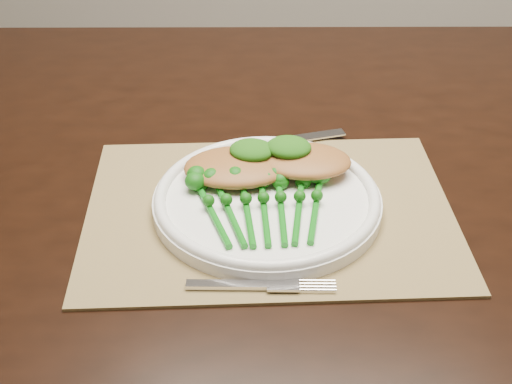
# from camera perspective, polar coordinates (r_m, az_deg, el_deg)

# --- Properties ---
(dining_table) EXTENTS (1.71, 1.12, 0.75)m
(dining_table) POSITION_cam_1_polar(r_m,az_deg,el_deg) (1.25, 4.02, -11.19)
(dining_table) COLOR black
(dining_table) RESTS_ON ground
(placemat) EXTENTS (0.50, 0.41, 0.00)m
(placemat) POSITION_cam_1_polar(r_m,az_deg,el_deg) (0.88, 1.09, -1.52)
(placemat) COLOR olive
(placemat) RESTS_ON dining_table
(dinner_plate) EXTENTS (0.28, 0.28, 0.03)m
(dinner_plate) POSITION_cam_1_polar(r_m,az_deg,el_deg) (0.87, 0.89, -0.61)
(dinner_plate) COLOR white
(dinner_plate) RESTS_ON placemat
(knife) EXTENTS (0.19, 0.09, 0.01)m
(knife) POSITION_cam_1_polar(r_m,az_deg,el_deg) (1.00, 0.74, 3.90)
(knife) COLOR silver
(knife) RESTS_ON placemat
(fork) EXTENTS (0.16, 0.04, 0.00)m
(fork) POSITION_cam_1_polar(r_m,az_deg,el_deg) (0.77, 1.19, -7.46)
(fork) COLOR silver
(fork) RESTS_ON placemat
(chicken_fillet_left) EXTENTS (0.15, 0.12, 0.03)m
(chicken_fillet_left) POSITION_cam_1_polar(r_m,az_deg,el_deg) (0.90, -1.49, 2.02)
(chicken_fillet_left) COLOR #9E632E
(chicken_fillet_left) RESTS_ON dinner_plate
(chicken_fillet_right) EXTENTS (0.13, 0.09, 0.02)m
(chicken_fillet_right) POSITION_cam_1_polar(r_m,az_deg,el_deg) (0.91, 3.82, 2.53)
(chicken_fillet_right) COLOR #9E632E
(chicken_fillet_right) RESTS_ON dinner_plate
(pesto_dollop_left) EXTENTS (0.06, 0.05, 0.02)m
(pesto_dollop_left) POSITION_cam_1_polar(r_m,az_deg,el_deg) (0.91, -0.34, 3.37)
(pesto_dollop_left) COLOR #124409
(pesto_dollop_left) RESTS_ON chicken_fillet_left
(pesto_dollop_right) EXTENTS (0.06, 0.05, 0.02)m
(pesto_dollop_right) POSITION_cam_1_polar(r_m,az_deg,el_deg) (0.91, 2.65, 3.60)
(pesto_dollop_right) COLOR #124409
(pesto_dollop_right) RESTS_ON chicken_fillet_right
(broccolini_bundle) EXTENTS (0.17, 0.19, 0.04)m
(broccolini_bundle) POSITION_cam_1_polar(r_m,az_deg,el_deg) (0.84, 0.69, -1.67)
(broccolini_bundle) COLOR #0D6310
(broccolini_bundle) RESTS_ON dinner_plate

